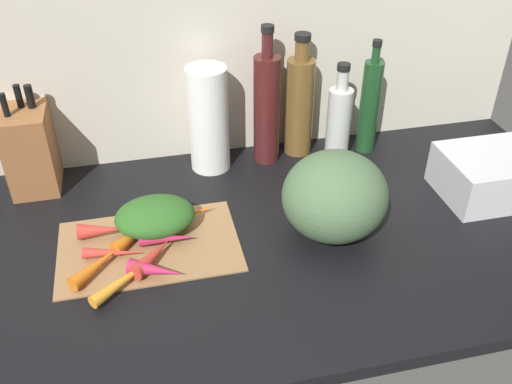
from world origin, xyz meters
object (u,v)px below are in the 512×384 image
object	(u,v)px
carrot_7	(168,238)
dish_rack	(495,174)
carrot_5	(155,270)
bottle_3	(370,105)
carrot_2	(113,253)
bottle_2	(339,121)
knife_block	(30,149)
bottle_0	(267,107)
carrot_0	(102,230)
carrot_6	(97,265)
carrot_3	(152,256)
paper_towel_roll	(209,120)
carrot_8	(133,235)
carrot_4	(128,277)
cutting_board	(149,246)
bottle_1	(300,104)
carrot_1	(187,215)
winter_squash	(335,196)

from	to	relation	value
carrot_7	dish_rack	distance (cm)	78.87
carrot_5	bottle_3	bearing A→B (deg)	33.15
carrot_2	bottle_2	xyz separation A→B (cm)	(59.15, 29.02, 8.79)
carrot_7	bottle_3	distance (cm)	64.97
knife_block	bottle_0	distance (cm)	58.40
carrot_0	carrot_6	size ratio (longest dim) A/B	0.77
knife_block	bottle_3	size ratio (longest dim) A/B	0.84
carrot_0	carrot_3	distance (cm)	14.76
paper_towel_roll	carrot_5	bearing A→B (deg)	-113.66
carrot_6	carrot_8	bearing A→B (deg)	47.00
carrot_5	bottle_0	bearing A→B (deg)	51.18
carrot_2	bottle_2	bearing A→B (deg)	26.13
carrot_7	bottle_2	size ratio (longest dim) A/B	0.44
carrot_4	paper_towel_roll	distance (cm)	47.85
cutting_board	bottle_1	size ratio (longest dim) A/B	1.17
bottle_1	paper_towel_roll	bearing A→B (deg)	-174.09
cutting_board	carrot_3	bearing A→B (deg)	-85.50
carrot_8	paper_towel_roll	world-z (taller)	paper_towel_roll
carrot_1	cutting_board	bearing A→B (deg)	-142.68
carrot_8	bottle_3	xyz separation A→B (cm)	(63.89, 26.73, 10.84)
carrot_7	knife_block	bearing A→B (deg)	132.85
carrot_7	carrot_8	world-z (taller)	same
knife_block	cutting_board	bearing A→B (deg)	-50.87
carrot_6	carrot_7	xyz separation A→B (cm)	(14.65, 5.24, 0.03)
carrot_8	bottle_2	size ratio (longest dim) A/B	0.44
carrot_1	carrot_7	size ratio (longest dim) A/B	1.28
carrot_1	bottle_3	xyz separation A→B (cm)	(51.70, 21.99, 11.12)
carrot_7	carrot_8	size ratio (longest dim) A/B	1.02
carrot_2	carrot_3	size ratio (longest dim) A/B	1.05
bottle_3	bottle_1	bearing A→B (deg)	169.99
carrot_6	carrot_5	bearing A→B (deg)	-21.42
carrot_3	bottle_0	distance (cm)	50.29
carrot_4	bottle_3	xyz separation A→B (cm)	(65.65, 39.64, 11.04)
carrot_5	bottle_1	size ratio (longest dim) A/B	0.33
bottle_0	bottle_3	world-z (taller)	bottle_0
carrot_8	knife_block	world-z (taller)	knife_block
carrot_8	bottle_2	bearing A→B (deg)	24.06
carrot_4	carrot_5	distance (cm)	5.52
carrot_3	paper_towel_roll	size ratio (longest dim) A/B	0.43
winter_squash	knife_block	distance (cm)	73.42
cutting_board	winter_squash	bearing A→B (deg)	-5.37
carrot_7	bottle_1	bearing A→B (deg)	40.42
carrot_6	carrot_1	bearing A→B (deg)	33.05
carrot_7	carrot_0	bearing A→B (deg)	157.22
bottle_2	carrot_0	bearing A→B (deg)	-160.54
cutting_board	bottle_1	distance (cm)	55.14
carrot_1	bottle_0	world-z (taller)	bottle_0
carrot_5	carrot_6	size ratio (longest dim) A/B	0.82
knife_block	dish_rack	xyz separation A→B (cm)	(107.78, -28.55, -5.03)
winter_squash	bottle_2	world-z (taller)	bottle_2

